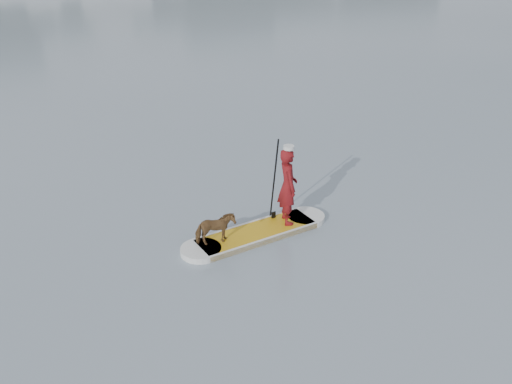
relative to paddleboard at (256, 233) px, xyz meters
name	(u,v)px	position (x,y,z in m)	size (l,w,h in m)	color
ground	(289,193)	(1.45, 1.50, -0.06)	(140.00, 140.00, 0.00)	slate
paddleboard	(256,233)	(0.00, 0.00, 0.00)	(3.27, 1.19, 0.12)	gold
paddler	(288,186)	(0.75, 0.12, 0.87)	(0.59, 0.39, 1.63)	maroon
white_cap	(289,147)	(0.75, 0.12, 1.72)	(0.22, 0.22, 0.07)	silver
dog	(215,229)	(-0.91, -0.14, 0.38)	(0.35, 0.77, 0.65)	#57351E
paddle	(274,189)	(0.55, 0.35, 0.74)	(0.10, 0.30, 2.00)	black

